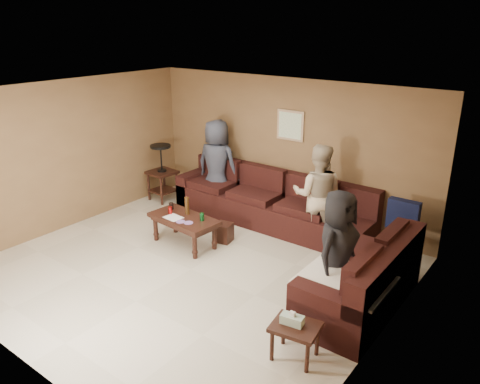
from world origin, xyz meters
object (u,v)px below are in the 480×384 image
at_px(sectional_sofa, 294,228).
at_px(waste_bin, 224,232).
at_px(end_table_left, 162,172).
at_px(person_middle, 317,195).
at_px(person_left, 217,165).
at_px(coffee_table, 184,221).
at_px(side_table_right, 295,329).
at_px(person_right, 337,250).

bearing_deg(sectional_sofa, waste_bin, -153.13).
xyz_separation_m(end_table_left, person_middle, (3.34, 0.14, 0.23)).
height_order(end_table_left, waste_bin, end_table_left).
bearing_deg(person_middle, person_left, -28.48).
relative_size(sectional_sofa, end_table_left, 4.13).
height_order(sectional_sofa, person_left, person_left).
relative_size(coffee_table, waste_bin, 3.87).
xyz_separation_m(coffee_table, end_table_left, (-1.71, 1.20, 0.19)).
xyz_separation_m(sectional_sofa, person_left, (-2.03, 0.56, 0.53)).
relative_size(end_table_left, person_left, 0.66).
xyz_separation_m(sectional_sofa, coffee_table, (-1.44, -0.98, 0.08)).
xyz_separation_m(end_table_left, side_table_right, (4.50, -2.45, -0.23)).
bearing_deg(sectional_sofa, side_table_right, -59.06).
relative_size(coffee_table, person_right, 0.77).
distance_m(coffee_table, side_table_right, 3.05).
height_order(waste_bin, person_middle, person_middle).
bearing_deg(person_middle, side_table_right, 90.89).
xyz_separation_m(coffee_table, person_right, (2.67, -0.11, 0.37)).
relative_size(person_left, person_right, 1.11).
relative_size(end_table_left, person_right, 0.73).
bearing_deg(end_table_left, person_right, -16.59).
distance_m(sectional_sofa, side_table_right, 2.60).
bearing_deg(person_middle, sectional_sofa, 39.24).
relative_size(coffee_table, person_left, 0.70).
distance_m(coffee_table, waste_bin, 0.68).
distance_m(waste_bin, person_middle, 1.62).
xyz_separation_m(end_table_left, waste_bin, (2.15, -0.73, -0.44)).
relative_size(side_table_right, person_middle, 0.34).
height_order(coffee_table, person_left, person_left).
bearing_deg(person_left, person_middle, 165.91).
bearing_deg(sectional_sofa, person_middle, 62.35).
distance_m(side_table_right, person_left, 4.41).
xyz_separation_m(person_middle, person_right, (1.04, -1.45, -0.05)).
height_order(waste_bin, person_right, person_right).
bearing_deg(coffee_table, waste_bin, 47.34).
height_order(coffee_table, waste_bin, coffee_table).
bearing_deg(person_right, person_left, 65.12).
distance_m(coffee_table, person_right, 2.70).
bearing_deg(side_table_right, person_right, 95.40).
height_order(end_table_left, person_right, person_right).
xyz_separation_m(end_table_left, person_left, (1.13, 0.35, 0.26)).
bearing_deg(side_table_right, coffee_table, 155.73).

